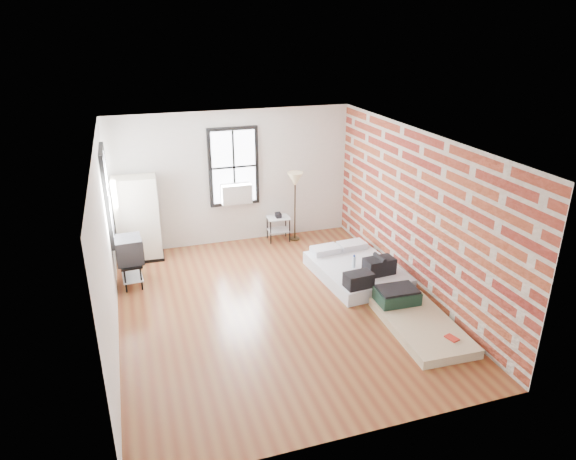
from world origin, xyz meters
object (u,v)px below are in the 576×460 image
object	(u,v)px
mattress_bare	(415,318)
tv_stand	(129,252)
side_table	(278,222)
mattress_main	(357,270)
floor_lamp	(295,183)
wardrobe	(138,219)

from	to	relation	value
mattress_bare	tv_stand	size ratio (longest dim) A/B	2.03
side_table	tv_stand	size ratio (longest dim) A/B	0.69
mattress_main	floor_lamp	bearing A→B (deg)	99.63
tv_stand	wardrobe	bearing A→B (deg)	75.56
side_table	tv_stand	world-z (taller)	tv_stand
wardrobe	side_table	distance (m)	2.91
floor_lamp	side_table	bearing A→B (deg)	168.76
mattress_main	side_table	size ratio (longest dim) A/B	3.11
wardrobe	mattress_bare	bearing A→B (deg)	-41.60
mattress_main	wardrobe	bearing A→B (deg)	146.63
mattress_bare	wardrobe	bearing A→B (deg)	138.22
mattress_bare	mattress_main	bearing A→B (deg)	98.43
mattress_main	side_table	world-z (taller)	side_table
tv_stand	floor_lamp	bearing A→B (deg)	14.13
mattress_main	tv_stand	bearing A→B (deg)	161.29
floor_lamp	tv_stand	world-z (taller)	floor_lamp
side_table	floor_lamp	distance (m)	0.93
mattress_bare	side_table	bearing A→B (deg)	107.57
wardrobe	floor_lamp	world-z (taller)	wardrobe
mattress_bare	side_table	size ratio (longest dim) A/B	2.95
mattress_bare	wardrobe	distance (m)	5.52
wardrobe	side_table	xyz separation A→B (m)	(2.87, 0.07, -0.43)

